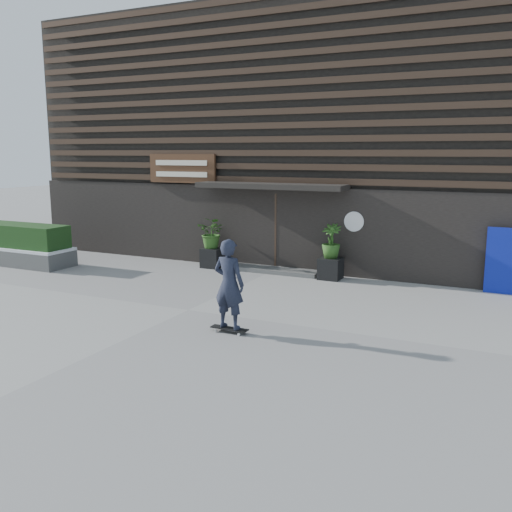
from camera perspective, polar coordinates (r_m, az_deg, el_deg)
The scene contains 11 objects.
ground at distance 12.77m, azimuth -6.90°, elevation -5.48°, with size 80.00×80.00×0.00m, color gray.
entrance_step at distance 16.70m, azimuth 1.59°, elevation -1.39°, with size 3.00×0.80×0.12m, color #4D4D4A.
planter_pot_left at distance 17.33m, azimuth -4.43°, elevation -0.17°, with size 0.60×0.60×0.60m, color black.
bamboo_left at distance 17.20m, azimuth -4.46°, elevation 2.39°, with size 0.86×0.75×0.96m, color #2D591E.
planter_pot_right at distance 15.80m, azimuth 7.60°, elevation -1.27°, with size 0.60×0.60×0.60m, color black.
bamboo_right at distance 15.66m, azimuth 7.67°, elevation 1.52°, with size 0.54×0.54×0.96m, color #2D591E.
raised_bed at distance 19.25m, azimuth -22.74°, elevation -0.04°, with size 3.50×1.20×0.50m, color #494947.
snow_layer at distance 19.20m, azimuth -22.80°, elevation 0.81°, with size 3.50×1.20×0.08m, color white.
hedge at distance 19.15m, azimuth -22.88°, elevation 1.96°, with size 3.30×1.00×0.70m, color #163513.
building at distance 21.35m, azimuth 7.64°, elevation 11.73°, with size 18.00×11.00×8.00m.
skateboarder at distance 10.90m, azimuth -2.77°, elevation -2.90°, with size 0.78×0.47×1.87m.
Camera 1 is at (6.65, -10.33, 3.51)m, focal length 39.26 mm.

